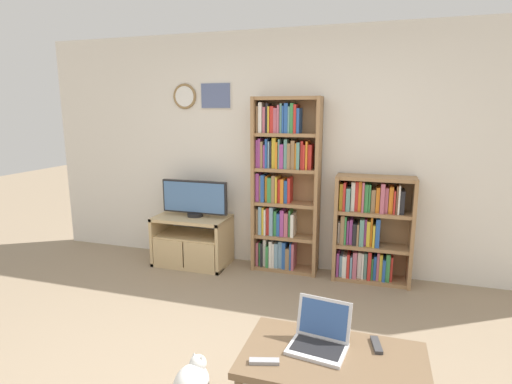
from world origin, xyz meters
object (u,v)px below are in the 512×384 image
object	(u,v)px
television	(195,198)
cat	(192,382)
tv_stand	(192,240)
bookshelf_short	(369,230)
remote_far_from_laptop	(264,361)
remote_near_laptop	(376,345)
laptop	(320,336)
coffee_table	(333,364)
bookshelf_tall	(282,186)

from	to	relation	value
television	cat	distance (m)	2.39
tv_stand	bookshelf_short	bearing A→B (deg)	4.22
bookshelf_short	remote_far_from_laptop	xyz separation A→B (m)	(-0.47, -2.31, -0.10)
bookshelf_short	remote_near_laptop	xyz separation A→B (m)	(0.10, -1.97, -0.10)
laptop	remote_far_from_laptop	distance (m)	0.36
cat	laptop	bearing A→B (deg)	23.33
remote_far_from_laptop	bookshelf_short	bearing A→B (deg)	153.08
cat	coffee_table	bearing A→B (deg)	16.84
laptop	cat	bearing A→B (deg)	-162.09
cat	remote_near_laptop	bearing A→B (deg)	25.28
television	coffee_table	xyz separation A→B (m)	(1.80, -2.03, -0.39)
laptop	remote_near_laptop	size ratio (longest dim) A/B	2.10
bookshelf_tall	coffee_table	size ratio (longest dim) A/B	1.90
remote_far_from_laptop	remote_near_laptop	bearing A→B (deg)	105.01
tv_stand	cat	bearing A→B (deg)	-64.02
bookshelf_short	bookshelf_tall	bearing A→B (deg)	179.08
remote_near_laptop	cat	world-z (taller)	remote_near_laptop
cat	television	bearing A→B (deg)	128.41
bookshelf_tall	bookshelf_short	size ratio (longest dim) A/B	1.71
remote_near_laptop	bookshelf_short	bearing A→B (deg)	-98.62
remote_near_laptop	remote_far_from_laptop	bearing A→B (deg)	18.96
bookshelf_short	coffee_table	size ratio (longest dim) A/B	1.11
tv_stand	cat	world-z (taller)	tv_stand
tv_stand	remote_far_from_laptop	xyz separation A→B (m)	(1.49, -2.16, 0.16)
television	bookshelf_short	xyz separation A→B (m)	(1.92, 0.11, -0.23)
tv_stand	bookshelf_tall	xyz separation A→B (m)	(1.02, 0.16, 0.66)
tv_stand	cat	xyz separation A→B (m)	(1.00, -2.05, -0.16)
remote_far_from_laptop	bookshelf_tall	bearing A→B (deg)	175.79
bookshelf_tall	coffee_table	xyz separation A→B (m)	(0.81, -2.16, -0.56)
bookshelf_short	laptop	size ratio (longest dim) A/B	3.19
tv_stand	bookshelf_short	distance (m)	1.97
bookshelf_short	television	bearing A→B (deg)	-176.70
bookshelf_short	remote_near_laptop	world-z (taller)	bookshelf_short
tv_stand	cat	distance (m)	2.28
bookshelf_short	cat	world-z (taller)	bookshelf_short
bookshelf_tall	bookshelf_short	world-z (taller)	bookshelf_tall
tv_stand	bookshelf_tall	world-z (taller)	bookshelf_tall
tv_stand	remote_near_laptop	size ratio (longest dim) A/B	5.06
laptop	remote_near_laptop	bearing A→B (deg)	24.43
television	remote_near_laptop	world-z (taller)	television
tv_stand	laptop	size ratio (longest dim) A/B	2.41
bookshelf_tall	coffee_table	distance (m)	2.37
remote_near_laptop	cat	distance (m)	1.12
tv_stand	remote_near_laptop	distance (m)	2.75
remote_far_from_laptop	coffee_table	bearing A→B (deg)	99.91
coffee_table	remote_far_from_laptop	world-z (taller)	remote_far_from_laptop
tv_stand	coffee_table	size ratio (longest dim) A/B	0.84
television	tv_stand	bearing A→B (deg)	-134.24
bookshelf_tall	remote_far_from_laptop	distance (m)	2.42
television	bookshelf_tall	bearing A→B (deg)	7.23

